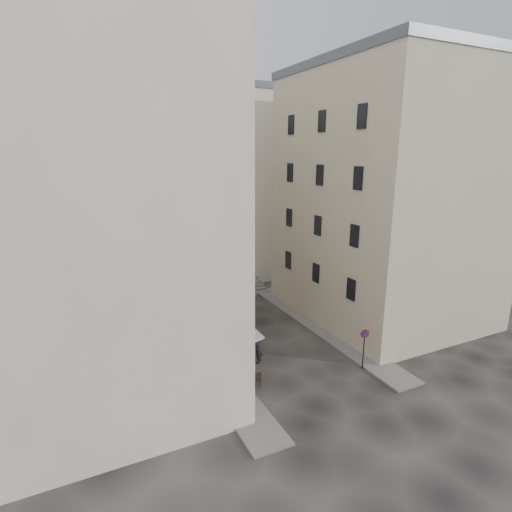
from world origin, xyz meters
TOP-DOWN VIEW (x-y plane):
  - ground at (0.00, 0.00)m, footprint 90.00×90.00m
  - sidewalk_left at (-4.50, 4.00)m, footprint 2.00×22.00m
  - sidewalk_right at (4.50, 3.00)m, footprint 2.00×18.00m
  - building_left at (-10.50, 3.00)m, footprint 12.20×16.20m
  - building_right at (10.50, 3.50)m, footprint 12.20×14.20m
  - building_back at (-1.00, 19.00)m, footprint 18.20×10.20m
  - cafe_storefront at (-4.32, 1.00)m, footprint 1.74×7.30m
  - stone_steps at (0.00, 12.57)m, footprint 9.00×3.15m
  - bollard_near at (-3.25, -1.00)m, footprint 0.12×0.12m
  - bollard_mid at (-3.25, 2.50)m, footprint 0.12×0.12m
  - bollard_far at (-3.25, 6.00)m, footprint 0.12×0.12m
  - no_parking_sign at (3.47, -3.17)m, footprint 0.57×0.18m
  - bistro_table_a at (-3.47, -2.08)m, footprint 1.25×0.58m
  - bistro_table_b at (-3.35, 0.32)m, footprint 1.16×0.54m
  - bistro_table_c at (-3.03, 1.50)m, footprint 1.22×0.57m
  - bistro_table_d at (-3.19, 2.38)m, footprint 1.32×0.62m
  - bistro_table_e at (-2.96, 3.75)m, footprint 1.18×0.55m
  - pedestrian at (-1.79, 0.19)m, footprint 0.81×0.81m

SIDE VIEW (x-z plane):
  - ground at x=0.00m, z-range 0.00..0.00m
  - sidewalk_left at x=-4.50m, z-range 0.00..0.12m
  - sidewalk_right at x=4.50m, z-range 0.00..0.12m
  - stone_steps at x=0.00m, z-range 0.00..0.80m
  - bistro_table_b at x=-3.35m, z-range 0.01..0.82m
  - bistro_table_e at x=-2.96m, z-range 0.01..0.84m
  - bistro_table_c at x=-3.03m, z-range 0.01..0.87m
  - bistro_table_a at x=-3.47m, z-range 0.01..0.89m
  - bistro_table_d at x=-3.19m, z-range 0.01..0.94m
  - bollard_near at x=-3.25m, z-range 0.04..1.02m
  - bollard_mid at x=-3.25m, z-range 0.04..1.02m
  - bollard_far at x=-3.25m, z-range 0.04..1.02m
  - pedestrian at x=-1.79m, z-range 0.00..1.90m
  - no_parking_sign at x=3.47m, z-range 0.53..3.10m
  - cafe_storefront at x=-4.32m, z-range 0.13..3.63m
  - building_right at x=10.50m, z-range 0.01..18.61m
  - building_back at x=-1.00m, z-range 0.01..18.61m
  - building_left at x=-10.50m, z-range 0.01..20.61m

